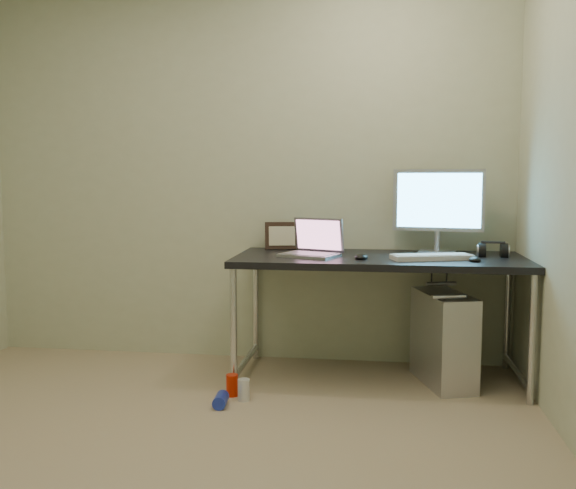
# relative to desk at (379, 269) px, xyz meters

# --- Properties ---
(floor) EXTENTS (3.50, 3.50, 0.00)m
(floor) POSITION_rel_desk_xyz_m (-0.89, -1.38, -0.68)
(floor) COLOR tan
(floor) RESTS_ON ground
(wall_back) EXTENTS (3.50, 0.02, 2.50)m
(wall_back) POSITION_rel_desk_xyz_m (-0.89, 0.37, 0.57)
(wall_back) COLOR beige
(wall_back) RESTS_ON ground
(desk) EXTENTS (1.71, 0.75, 0.75)m
(desk) POSITION_rel_desk_xyz_m (0.00, 0.00, 0.00)
(desk) COLOR black
(desk) RESTS_ON ground
(tower_computer) EXTENTS (0.37, 0.56, 0.58)m
(tower_computer) POSITION_rel_desk_xyz_m (0.38, -0.04, -0.40)
(tower_computer) COLOR silver
(tower_computer) RESTS_ON ground
(cable_a) EXTENTS (0.01, 0.16, 0.69)m
(cable_a) POSITION_rel_desk_xyz_m (0.33, 0.32, -0.28)
(cable_a) COLOR black
(cable_a) RESTS_ON ground
(cable_b) EXTENTS (0.02, 0.11, 0.71)m
(cable_b) POSITION_rel_desk_xyz_m (0.42, 0.30, -0.30)
(cable_b) COLOR black
(cable_b) RESTS_ON ground
(can_red) EXTENTS (0.08, 0.08, 0.12)m
(can_red) POSITION_rel_desk_xyz_m (-0.81, -0.42, -0.62)
(can_red) COLOR red
(can_red) RESTS_ON ground
(can_white) EXTENTS (0.08, 0.08, 0.12)m
(can_white) POSITION_rel_desk_xyz_m (-0.73, -0.49, -0.62)
(can_white) COLOR silver
(can_white) RESTS_ON ground
(can_blue) EXTENTS (0.08, 0.13, 0.07)m
(can_blue) POSITION_rel_desk_xyz_m (-0.83, -0.60, -0.64)
(can_blue) COLOR #1F33B8
(can_blue) RESTS_ON ground
(laptop) EXTENTS (0.40, 0.36, 0.22)m
(laptop) POSITION_rel_desk_xyz_m (-0.39, -0.02, 0.13)
(laptop) COLOR #BAB9C1
(laptop) RESTS_ON desk
(monitor) EXTENTS (0.55, 0.20, 0.52)m
(monitor) POSITION_rel_desk_xyz_m (0.36, 0.21, 0.38)
(monitor) COLOR #BAB9C1
(monitor) RESTS_ON desk
(keyboard) EXTENTS (0.48, 0.27, 0.03)m
(keyboard) POSITION_rel_desk_xyz_m (0.30, -0.10, 0.09)
(keyboard) COLOR silver
(keyboard) RESTS_ON desk
(mouse_right) EXTENTS (0.07, 0.11, 0.04)m
(mouse_right) POSITION_rel_desk_xyz_m (0.53, -0.16, 0.09)
(mouse_right) COLOR black
(mouse_right) RESTS_ON desk
(mouse_left) EXTENTS (0.09, 0.13, 0.04)m
(mouse_left) POSITION_rel_desk_xyz_m (-0.10, -0.14, 0.09)
(mouse_left) COLOR black
(mouse_left) RESTS_ON desk
(headphones) EXTENTS (0.18, 0.11, 0.12)m
(headphones) POSITION_rel_desk_xyz_m (0.67, 0.08, 0.10)
(headphones) COLOR black
(headphones) RESTS_ON desk
(picture_frame) EXTENTS (0.23, 0.11, 0.18)m
(picture_frame) POSITION_rel_desk_xyz_m (-0.63, 0.29, 0.16)
(picture_frame) COLOR black
(picture_frame) RESTS_ON desk
(webcam) EXTENTS (0.05, 0.04, 0.13)m
(webcam) POSITION_rel_desk_xyz_m (-0.43, 0.27, 0.17)
(webcam) COLOR silver
(webcam) RESTS_ON desk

